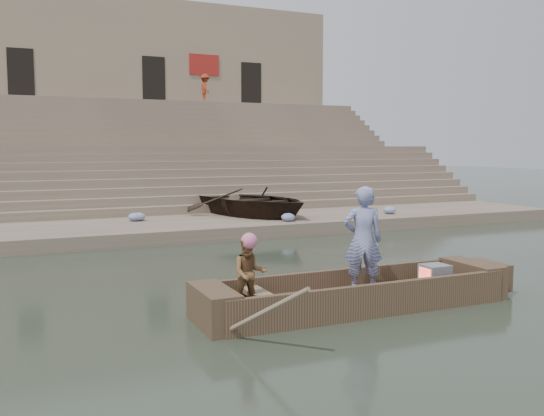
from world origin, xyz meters
TOP-DOWN VIEW (x-y plane):
  - ground at (0.00, 0.00)m, footprint 120.00×120.00m
  - lower_landing at (0.00, 8.00)m, footprint 32.00×4.00m
  - mid_landing at (0.00, 15.50)m, footprint 32.00×3.00m
  - upper_landing at (0.00, 22.50)m, footprint 32.00×3.00m
  - ghat_steps at (0.00, 17.19)m, footprint 32.00×11.00m
  - building_wall at (0.00, 26.50)m, footprint 32.00×5.07m
  - main_rowboat at (2.44, -1.69)m, footprint 5.00×1.30m
  - rowboat_trim at (2.64, -1.69)m, footprint 6.04×2.63m
  - standing_man at (2.64, -1.56)m, footprint 0.80×0.68m
  - rowing_man at (0.46, -1.71)m, footprint 0.63×0.54m
  - television at (4.10, -1.69)m, footprint 0.46×0.42m
  - beached_rowboat at (4.81, 8.66)m, footprint 4.77×5.60m
  - pedestrian at (7.59, 22.51)m, footprint 0.69×1.13m
  - cloth_bundles at (2.34, 8.00)m, footprint 14.48×2.54m

SIDE VIEW (x-z plane):
  - ground at x=0.00m, z-range 0.00..0.00m
  - main_rowboat at x=2.44m, z-range 0.00..0.22m
  - lower_landing at x=0.00m, z-range 0.00..0.40m
  - rowboat_trim at x=2.64m, z-range -0.60..1.21m
  - television at x=4.10m, z-range 0.22..0.62m
  - cloth_bundles at x=2.34m, z-range 0.40..0.66m
  - rowing_man at x=0.46m, z-range 0.22..1.36m
  - beached_rowboat at x=4.81m, z-range 0.40..1.38m
  - standing_man at x=2.64m, z-range 0.22..2.08m
  - mid_landing at x=0.00m, z-range 0.00..2.80m
  - ghat_steps at x=0.00m, z-range -0.80..4.40m
  - upper_landing at x=0.00m, z-range 0.00..5.20m
  - building_wall at x=0.00m, z-range 0.00..11.20m
  - pedestrian at x=7.59m, z-range 5.20..6.89m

